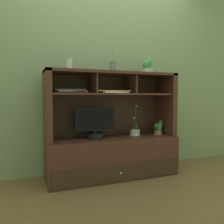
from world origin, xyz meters
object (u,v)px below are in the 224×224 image
potted_succulent (148,66)px  media_console (112,144)px  tv_monitor (95,126)px  potted_orchid (135,132)px  diffuser_bottle (113,67)px  potted_fern (158,128)px  magazine_stack_centre (70,91)px  ceramic_vase (69,65)px  magazine_stack_left (112,92)px

potted_succulent → media_console: bearing=-177.2°
tv_monitor → potted_orchid: (0.53, 0.04, -0.11)m
diffuser_bottle → potted_succulent: diffuser_bottle is taller
potted_fern → magazine_stack_centre: 1.20m
tv_monitor → ceramic_vase: (-0.28, 0.01, 0.67)m
media_console → magazine_stack_left: (-0.02, -0.07, 0.62)m
potted_fern → magazine_stack_centre: size_ratio=0.49×
magazine_stack_centre → potted_orchid: bearing=2.4°
media_console → tv_monitor: size_ratio=3.33×
potted_orchid → magazine_stack_centre: 0.95m
media_console → diffuser_bottle: size_ratio=4.61×
tv_monitor → ceramic_vase: 0.73m
tv_monitor → potted_succulent: size_ratio=2.12×
potted_fern → magazine_stack_left: magazine_stack_left is taller
potted_fern → tv_monitor: bearing=179.5°
magazine_stack_centre → diffuser_bottle: bearing=-1.4°
magazine_stack_left → diffuser_bottle: bearing=55.5°
diffuser_bottle → tv_monitor: bearing=178.2°
tv_monitor → magazine_stack_centre: (-0.28, 0.01, 0.39)m
tv_monitor → potted_orchid: 0.54m
magazine_stack_centre → ceramic_vase: ceramic_vase is taller
potted_fern → ceramic_vase: ceramic_vase is taller
potted_orchid → potted_succulent: potted_succulent is taller
tv_monitor → media_console: bearing=6.9°
magazine_stack_centre → diffuser_bottle: (0.49, -0.01, 0.28)m
potted_orchid → magazine_stack_left: (-0.34, -0.08, 0.49)m
diffuser_bottle → potted_succulent: 0.50m
media_console → ceramic_vase: size_ratio=12.42×
potted_orchid → diffuser_bottle: size_ratio=1.14×
media_console → potted_orchid: size_ratio=4.05×
potted_orchid → diffuser_bottle: diffuser_bottle is taller
media_console → tv_monitor: bearing=-173.1°
potted_orchid → magazine_stack_centre: magazine_stack_centre is taller
tv_monitor → diffuser_bottle: (0.21, -0.01, 0.67)m
magazine_stack_left → ceramic_vase: bearing=174.1°
media_console → magazine_stack_left: size_ratio=3.88×
magazine_stack_left → diffuser_bottle: 0.29m
tv_monitor → magazine_stack_centre: size_ratio=1.26×
media_console → potted_succulent: 1.06m
media_console → potted_orchid: 0.34m
magazine_stack_left → magazine_stack_centre: magazine_stack_centre is taller
magazine_stack_centre → ceramic_vase: size_ratio=2.97×
tv_monitor → potted_succulent: potted_succulent is taller
media_console → tv_monitor: (-0.21, -0.03, 0.24)m
media_console → magazine_stack_left: bearing=-109.7°
media_console → tv_monitor: media_console is taller
media_console → potted_orchid: bearing=2.6°
magazine_stack_left → magazine_stack_centre: bearing=174.3°
potted_orchid → potted_fern: bearing=-8.9°
diffuser_bottle → magazine_stack_centre: bearing=178.6°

